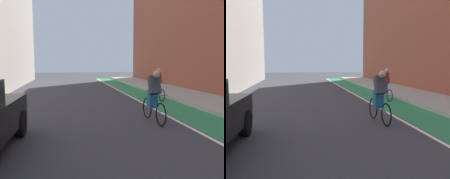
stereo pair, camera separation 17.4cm
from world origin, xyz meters
The scene contains 6 objects.
ground_plane centered at (0.00, 13.50, 0.00)m, with size 76.99×76.99×0.00m, color #38383D.
bike_lane_paint centered at (3.35, 15.50, 0.00)m, with size 1.60×35.00×0.00m, color #2D8451.
lane_divider_stripe centered at (2.45, 15.50, 0.00)m, with size 0.12×35.00×0.00m, color white.
sidewalk_right centered at (5.54, 15.50, 0.07)m, with size 2.78×35.00×0.14m, color #A8A59E.
cyclist_trailing centered at (1.65, 12.00, 0.81)m, with size 0.48×1.74×1.62m.
cyclist_far centered at (3.42, 16.23, 0.80)m, with size 0.48×1.65×1.58m.
Camera 2 is at (-0.86, 4.90, 1.86)m, focal length 38.65 mm.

